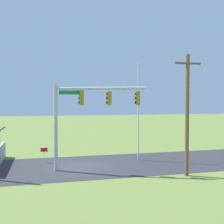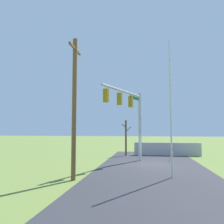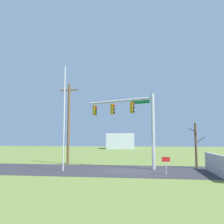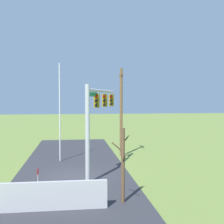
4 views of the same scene
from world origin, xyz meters
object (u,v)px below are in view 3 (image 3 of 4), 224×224
at_px(utility_pole, 69,122).
at_px(distant_building, 120,141).
at_px(bare_tree, 196,145).
at_px(open_sign, 166,162).
at_px(signal_mast, 132,116).
at_px(flagpole, 64,117).

distance_m(utility_pole, distant_building, 49.29).
relative_size(bare_tree, open_sign, 3.18).
bearing_deg(bare_tree, utility_pole, 171.27).
distance_m(bare_tree, distant_building, 52.71).
bearing_deg(signal_mast, distant_building, 98.12).
bearing_deg(bare_tree, distant_building, 104.17).
xyz_separation_m(signal_mast, utility_pole, (-6.68, 2.78, -0.23)).
bearing_deg(flagpole, open_sign, -6.91).
bearing_deg(distant_building, flagpole, 174.65).
xyz_separation_m(signal_mast, distant_building, (-7.42, 52.01, -2.30)).
relative_size(signal_mast, bare_tree, 1.62).
relative_size(signal_mast, flagpole, 0.75).
relative_size(flagpole, open_sign, 6.87).
bearing_deg(open_sign, flagpole, 173.09).
xyz_separation_m(utility_pole, open_sign, (9.31, -6.50, -3.34)).
bearing_deg(utility_pole, distant_building, 90.86).
bearing_deg(utility_pole, open_sign, -34.92).
relative_size(flagpole, utility_pole, 1.03).
bearing_deg(distant_building, open_sign, -177.46).
relative_size(flagpole, distant_building, 0.82).
bearing_deg(open_sign, distant_building, 100.22).
xyz_separation_m(flagpole, bare_tree, (10.68, 3.68, -2.19)).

